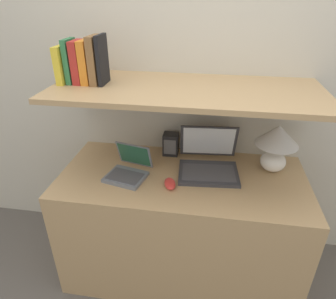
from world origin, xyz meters
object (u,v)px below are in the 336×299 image
Objects in this scene: book_orange at (87,62)px; book_black at (102,60)px; computer_mouse at (170,184)px; laptop_large at (208,162)px; book_red at (78,62)px; book_brown at (95,60)px; table_lamp at (277,142)px; router_box at (171,144)px; laptop_small at (128,170)px; book_green at (70,61)px; book_yellow at (64,64)px.

book_orange is 0.89× the size of book_black.
book_orange is (-0.48, 0.19, 0.60)m from computer_mouse.
book_black is at bearing -178.35° from laptop_large.
book_brown is (0.10, 0.00, 0.01)m from book_red.
table_lamp is at bearing 8.75° from laptop_large.
router_box is (-0.63, 0.10, -0.12)m from table_lamp.
computer_mouse is 0.49× the size of book_brown.
table_lamp is 1.15× the size of book_black.
book_black is (-0.97, -0.08, 0.45)m from table_lamp.
router_box is at bearing 25.14° from book_brown.
book_red reaches higher than laptop_small.
laptop_small is 1.11× the size of book_brown.
book_orange is (-0.43, -0.18, 0.55)m from router_box.
book_orange is (0.09, 0.00, -0.00)m from book_green.
book_red is (0.05, 0.00, -0.00)m from book_green.
book_orange is 0.91× the size of book_brown.
book_black reaches higher than book_green.
laptop_large is 3.03× the size of computer_mouse.
computer_mouse is at bearing -15.44° from laptop_small.
book_black reaches higher than laptop_large.
book_brown is 0.98× the size of book_black.
book_brown reaches higher than router_box.
book_black reaches higher than router_box.
computer_mouse is at bearing -19.66° from book_red.
computer_mouse is at bearing -17.05° from book_yellow.
router_box is 0.65× the size of book_red.
router_box is 0.73× the size of book_yellow.
laptop_small is 0.68m from book_green.
book_green is at bearing 161.79° from computer_mouse.
table_lamp is at bearing 3.90° from book_red.
book_yellow is at bearing -180.00° from book_black.
computer_mouse is at bearing -23.61° from book_brown.
book_green is 0.90× the size of book_black.
laptop_large is at bearing 1.20° from book_yellow.
book_green is (-0.57, 0.19, 0.61)m from computer_mouse.
laptop_large is 0.48m from laptop_small.
book_yellow reaches higher than laptop_small.
book_brown is at bearing -178.45° from laptop_large.
laptop_large is 1.65× the size of book_orange.
laptop_large is 1.67× the size of book_red.
laptop_large is at bearing 1.65° from book_black.
book_green is (0.04, 0.00, 0.02)m from book_yellow.
book_black is at bearing 0.00° from book_yellow.
book_green is at bearing 180.00° from book_brown.
book_green reaches higher than computer_mouse.
laptop_large is 0.89m from book_orange.
book_red is at bearing 156.56° from laptop_small.
router_box is 0.57× the size of book_black.
book_red is 0.14m from book_black.
laptop_small is 0.62m from book_black.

